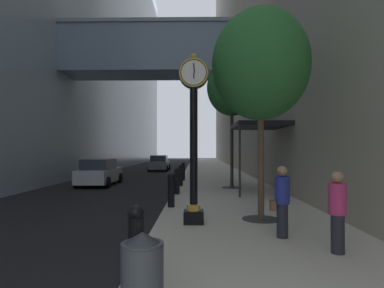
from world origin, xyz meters
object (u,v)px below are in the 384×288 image
(street_tree_mid_near, at_px, (232,88))
(pedestrian_walking, at_px, (282,200))
(street_clock, at_px, (194,129))
(trash_bin, at_px, (142,274))
(bollard_third, at_px, (171,189))
(car_silver_near, at_px, (100,172))
(bollard_fifth, at_px, (181,175))
(bollard_nearest, at_px, (136,243))
(pedestrian_by_clock, at_px, (338,210))
(street_tree_near, at_px, (260,65))
(car_grey_mid, at_px, (159,163))
(bollard_sixth, at_px, (183,171))
(bollard_fourth, at_px, (177,180))

(street_tree_mid_near, distance_m, pedestrian_walking, 10.91)
(street_clock, bearing_deg, trash_bin, -96.38)
(bollard_third, bearing_deg, car_silver_near, 121.73)
(bollard_fifth, bearing_deg, bollard_nearest, -90.00)
(street_clock, relative_size, pedestrian_by_clock, 2.94)
(street_tree_near, height_order, car_silver_near, street_tree_near)
(trash_bin, bearing_deg, car_silver_near, 108.60)
(bollard_fifth, height_order, car_grey_mid, car_grey_mid)
(car_grey_mid, bearing_deg, street_tree_mid_near, -70.00)
(bollard_sixth, xyz_separation_m, street_tree_near, (2.81, -11.95, 3.93))
(car_grey_mid, bearing_deg, street_tree_near, -76.37)
(street_clock, xyz_separation_m, bollard_third, (-0.83, 2.53, -1.98))
(car_silver_near, distance_m, car_grey_mid, 13.84)
(street_clock, relative_size, street_tree_near, 0.76)
(bollard_nearest, relative_size, bollard_third, 1.00)
(car_grey_mid, bearing_deg, bollard_sixth, -75.95)
(car_silver_near, bearing_deg, street_clock, -61.19)
(bollard_nearest, xyz_separation_m, bollard_fourth, (0.00, 9.94, 0.00))
(bollard_nearest, xyz_separation_m, trash_bin, (0.26, -1.00, -0.09))
(car_silver_near, bearing_deg, street_tree_mid_near, -15.77)
(street_tree_mid_near, bearing_deg, trash_bin, -100.60)
(bollard_third, height_order, street_tree_mid_near, street_tree_mid_near)
(bollard_fourth, bearing_deg, street_clock, -81.89)
(bollard_third, height_order, car_grey_mid, car_grey_mid)
(trash_bin, bearing_deg, bollard_nearest, 104.75)
(street_clock, bearing_deg, bollard_nearest, -101.50)
(bollard_nearest, bearing_deg, bollard_sixth, 90.00)
(trash_bin, bearing_deg, street_tree_near, 65.66)
(bollard_nearest, bearing_deg, bollard_fourth, 90.00)
(bollard_sixth, distance_m, street_tree_mid_near, 6.83)
(street_clock, height_order, bollard_fifth, street_clock)
(bollard_third, relative_size, car_silver_near, 0.28)
(street_clock, bearing_deg, bollard_sixth, 93.82)
(bollard_fourth, bearing_deg, pedestrian_walking, -68.25)
(bollard_third, distance_m, bollard_sixth, 9.94)
(bollard_sixth, distance_m, trash_bin, 17.57)
(bollard_sixth, relative_size, pedestrian_by_clock, 0.75)
(bollard_nearest, bearing_deg, bollard_third, 90.00)
(street_tree_near, bearing_deg, pedestrian_walking, -87.03)
(bollard_fourth, xyz_separation_m, pedestrian_walking, (2.91, -7.29, 0.24))
(street_tree_mid_near, relative_size, car_silver_near, 1.62)
(bollard_third, bearing_deg, street_tree_mid_near, 64.77)
(street_clock, bearing_deg, car_grey_mid, 98.90)
(street_tree_mid_near, bearing_deg, bollard_third, -115.23)
(bollard_sixth, height_order, pedestrian_by_clock, pedestrian_by_clock)
(pedestrian_walking, distance_m, pedestrian_by_clock, 1.38)
(trash_bin, bearing_deg, street_tree_mid_near, 79.40)
(bollard_sixth, relative_size, car_grey_mid, 0.29)
(pedestrian_by_clock, bearing_deg, car_grey_mid, 103.95)
(trash_bin, relative_size, car_grey_mid, 0.26)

